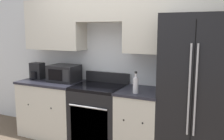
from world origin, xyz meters
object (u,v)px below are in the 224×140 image
object	(u,v)px
refrigerator	(196,91)
microwave	(64,73)
oven_range	(99,115)
bottle	(136,85)

from	to	relation	value
refrigerator	microwave	bearing A→B (deg)	-179.58
oven_range	refrigerator	xyz separation A→B (m)	(1.35, 0.07, 0.50)
microwave	bottle	world-z (taller)	bottle
oven_range	microwave	bearing A→B (deg)	175.09
bottle	refrigerator	bearing A→B (deg)	18.58
microwave	oven_range	bearing A→B (deg)	-4.91
microwave	bottle	xyz separation A→B (m)	(1.28, -0.23, -0.02)
oven_range	microwave	size ratio (longest dim) A/B	2.35
refrigerator	bottle	bearing A→B (deg)	-161.42
refrigerator	bottle	world-z (taller)	refrigerator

